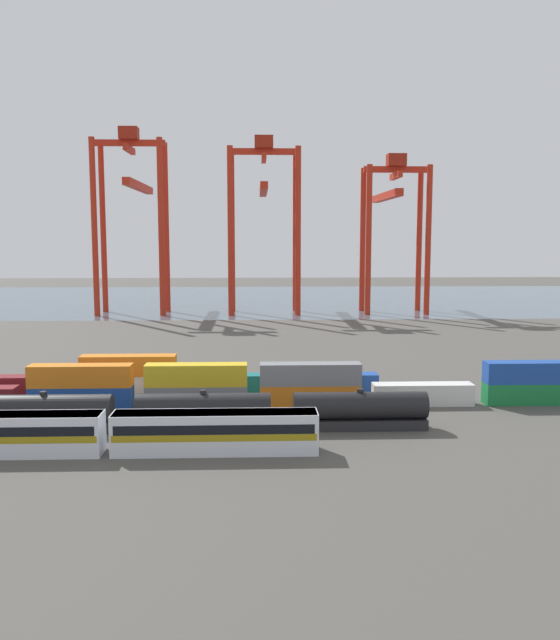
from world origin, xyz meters
TOP-DOWN VIEW (x-y plane):
  - ground_plane at (0.00, 40.00)m, footprint 420.00×420.00m
  - harbour_water at (0.00, 133.92)m, footprint 400.00×110.00m
  - freight_tank_row at (3.02, -14.56)m, footprint 63.69×2.84m
  - shipping_container_2 at (-3.94, -4.74)m, footprint 12.10×2.44m
  - shipping_container_3 at (-3.94, -4.74)m, footprint 12.10×2.44m
  - shipping_container_4 at (9.70, -4.74)m, footprint 12.10×2.44m
  - shipping_container_5 at (9.70, -4.74)m, footprint 12.10×2.44m
  - shipping_container_6 at (23.35, -4.74)m, footprint 12.10×2.44m
  - shipping_container_7 at (23.35, -4.74)m, footprint 12.10×2.44m
  - shipping_container_8 at (36.99, -4.74)m, footprint 12.10×2.44m
  - shipping_container_9 at (50.63, -4.74)m, footprint 12.10×2.44m
  - shipping_container_10 at (50.63, -4.74)m, footprint 12.10×2.44m
  - shipping_container_12 at (-12.52, 1.45)m, footprint 12.10×2.44m
  - shipping_container_13 at (0.50, 1.45)m, footprint 12.10×2.44m
  - shipping_container_14 at (0.50, 1.45)m, footprint 12.10×2.44m
  - shipping_container_15 at (13.52, 1.45)m, footprint 12.10×2.44m
  - shipping_container_16 at (26.54, 1.45)m, footprint 12.10×2.44m
  - gantry_crane_west at (-15.75, 97.00)m, footprint 18.50×37.81m
  - gantry_crane_central at (19.06, 96.44)m, footprint 18.89×34.34m
  - gantry_crane_east at (53.86, 96.91)m, footprint 17.19×35.53m

SIDE VIEW (x-z plane):
  - ground_plane at x=0.00m, z-range 0.00..0.00m
  - harbour_water at x=0.00m, z-range 0.00..0.01m
  - shipping_container_2 at x=-3.94m, z-range 0.00..2.60m
  - shipping_container_4 at x=9.70m, z-range 0.00..2.60m
  - shipping_container_6 at x=23.35m, z-range 0.00..2.60m
  - shipping_container_8 at x=36.99m, z-range 0.00..2.60m
  - shipping_container_9 at x=50.63m, z-range 0.00..2.60m
  - shipping_container_12 at x=-12.52m, z-range 0.00..2.60m
  - shipping_container_13 at x=0.50m, z-range 0.00..2.60m
  - shipping_container_15 at x=13.52m, z-range 0.00..2.60m
  - shipping_container_16 at x=26.54m, z-range 0.00..2.60m
  - freight_tank_row at x=3.02m, z-range -0.13..4.18m
  - shipping_container_3 at x=-3.94m, z-range 2.60..5.20m
  - shipping_container_5 at x=9.70m, z-range 2.60..5.20m
  - shipping_container_7 at x=23.35m, z-range 2.60..5.20m
  - shipping_container_10 at x=50.63m, z-range 2.60..5.20m
  - shipping_container_14 at x=0.50m, z-range 2.60..5.20m
  - gantry_crane_east at x=53.86m, z-range 5.02..46.90m
  - gantry_crane_central at x=19.06m, z-range 4.93..51.25m
  - gantry_crane_west at x=-15.75m, z-range 5.00..53.35m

